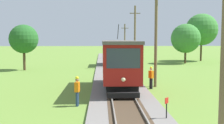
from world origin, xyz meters
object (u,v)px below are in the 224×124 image
at_px(second_worker, 151,77).
at_px(tree_left_far, 24,39).
at_px(utility_pole_mid, 135,36).
at_px(trackside_signal_marker, 166,108).
at_px(freight_car, 111,55).
at_px(tree_horizon, 202,30).
at_px(utility_pole_far, 125,41).
at_px(utility_pole_near_tram, 156,34).
at_px(track_worker, 77,90).
at_px(tree_left_near, 186,38).
at_px(red_tram, 119,62).

xyz_separation_m(second_worker, tree_left_far, (-13.59, 13.17, 2.91)).
height_order(utility_pole_mid, trackside_signal_marker, utility_pole_mid).
bearing_deg(freight_car, tree_horizon, 25.87).
bearing_deg(utility_pole_far, utility_pole_near_tram, -90.00).
bearing_deg(utility_pole_mid, freight_car, 133.52).
relative_size(freight_car, track_worker, 2.91).
relative_size(utility_pole_near_tram, trackside_signal_marker, 7.15).
bearing_deg(tree_left_far, utility_pole_near_tram, -41.03).
xyz_separation_m(track_worker, second_worker, (5.36, 5.34, 0.00)).
xyz_separation_m(tree_left_near, tree_horizon, (4.20, 4.62, 1.53)).
bearing_deg(utility_pole_near_tram, trackside_signal_marker, -97.93).
bearing_deg(second_worker, utility_pole_far, -121.83).
height_order(freight_car, tree_left_far, tree_left_far).
bearing_deg(freight_car, red_tram, -89.99).
relative_size(red_tram, tree_horizon, 1.03).
relative_size(red_tram, utility_pole_near_tram, 1.01).
xyz_separation_m(utility_pole_far, tree_left_far, (-14.10, -17.85, 0.44)).
bearing_deg(tree_left_near, tree_left_far, -159.97).
bearing_deg(utility_pole_near_tram, red_tram, -155.69).
bearing_deg(red_tram, track_worker, -120.03).
bearing_deg(tree_left_far, tree_left_near, 20.03).
bearing_deg(trackside_signal_marker, tree_left_far, 120.44).
distance_m(utility_pole_near_tram, second_worker, 3.49).
xyz_separation_m(freight_car, trackside_signal_marker, (1.76, -26.92, -0.89)).
bearing_deg(second_worker, tree_left_far, -74.98).
relative_size(red_tram, tree_left_far, 1.50).
xyz_separation_m(trackside_signal_marker, second_worker, (0.80, 8.59, 0.32)).
height_order(red_tram, utility_pole_mid, utility_pole_mid).
height_order(freight_car, tree_left_near, tree_left_near).
bearing_deg(tree_horizon, tree_left_near, -132.30).
xyz_separation_m(freight_car, tree_left_near, (11.91, 3.19, 2.40)).
relative_size(utility_pole_near_tram, tree_horizon, 1.02).
bearing_deg(second_worker, track_worker, 14.04).
relative_size(freight_car, utility_pole_near_tram, 0.62).
relative_size(utility_pole_mid, second_worker, 4.64).
bearing_deg(utility_pole_mid, utility_pole_far, 90.00).
relative_size(utility_pole_mid, tree_horizon, 1.00).
distance_m(utility_pole_mid, tree_horizon, 17.14).
xyz_separation_m(red_tram, second_worker, (2.56, 0.50, -1.21)).
bearing_deg(utility_pole_near_tram, second_worker, -120.05).
relative_size(utility_pole_near_tram, track_worker, 4.73).
bearing_deg(red_tram, utility_pole_near_tram, 24.31).
xyz_separation_m(second_worker, tree_horizon, (13.55, 26.15, 4.50)).
distance_m(track_worker, tree_left_near, 30.78).
height_order(utility_pole_near_tram, track_worker, utility_pole_near_tram).
distance_m(utility_pole_mid, tree_left_near, 10.93).
height_order(track_worker, second_worker, same).
bearing_deg(utility_pole_near_tram, tree_left_far, 138.97).
xyz_separation_m(red_tram, utility_pole_far, (3.07, 31.51, 1.25)).
xyz_separation_m(utility_pole_far, track_worker, (-5.87, -36.36, -2.46)).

